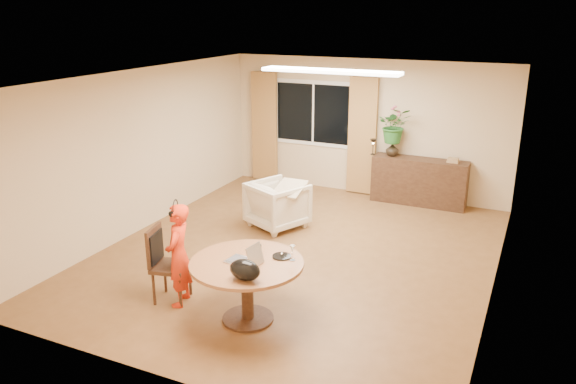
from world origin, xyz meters
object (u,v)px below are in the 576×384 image
(dining_table, at_px, (247,274))
(dining_chair, at_px, (171,265))
(child, at_px, (179,255))
(sideboard, at_px, (419,182))
(armchair, at_px, (278,204))

(dining_table, height_order, dining_chair, dining_chair)
(child, xyz_separation_m, sideboard, (1.85, 4.96, -0.22))
(dining_chair, distance_m, child, 0.22)
(armchair, relative_size, sideboard, 0.49)
(dining_table, height_order, armchair, armchair)
(dining_table, distance_m, armchair, 2.99)
(dining_chair, xyz_separation_m, child, (0.14, -0.03, 0.17))
(armchair, bearing_deg, sideboard, -106.39)
(armchair, distance_m, sideboard, 2.84)
(dining_table, relative_size, child, 1.01)
(dining_table, bearing_deg, dining_chair, 178.54)
(dining_table, xyz_separation_m, armchair, (-0.97, 2.82, -0.20))
(child, height_order, sideboard, child)
(dining_chair, bearing_deg, child, -23.30)
(dining_table, distance_m, child, 0.94)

